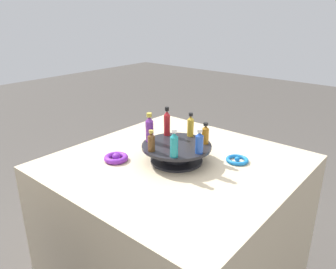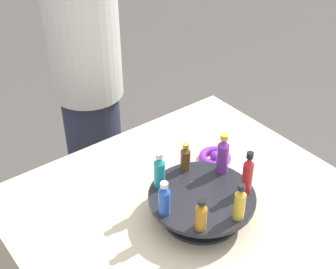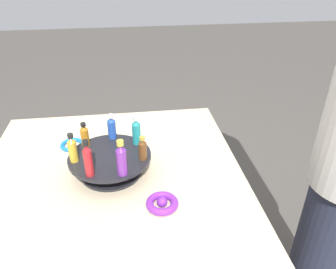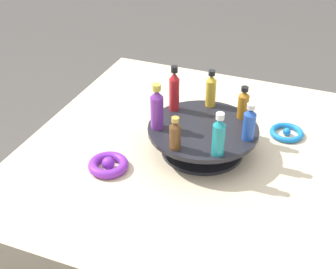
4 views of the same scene
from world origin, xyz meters
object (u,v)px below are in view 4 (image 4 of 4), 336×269
at_px(ribbon_bow_purple, 108,165).
at_px(ribbon_bow_blue, 287,133).
at_px(bottle_blue, 249,123).
at_px(bottle_gold, 211,90).
at_px(bottle_purple, 157,108).
at_px(bottle_brown, 175,134).
at_px(display_stand, 203,137).
at_px(bottle_amber, 243,104).
at_px(bottle_red, 174,90).
at_px(bottle_teal, 219,136).

bearing_deg(ribbon_bow_purple, ribbon_bow_blue, 39.07).
xyz_separation_m(bottle_blue, bottle_gold, (-0.14, 0.13, 0.00)).
height_order(bottle_purple, bottle_brown, bottle_purple).
bearing_deg(bottle_purple, display_stand, 21.36).
xyz_separation_m(bottle_purple, ribbon_bow_purple, (-0.09, -0.12, -0.13)).
bearing_deg(ribbon_bow_purple, bottle_purple, 53.56).
height_order(bottle_amber, bottle_gold, bottle_gold).
xyz_separation_m(bottle_amber, bottle_red, (-0.19, -0.03, 0.02)).
bearing_deg(bottle_amber, bottle_red, -171.50).
relative_size(display_stand, bottle_amber, 3.20).
bearing_deg(bottle_red, ribbon_bow_purple, -113.15).
bearing_deg(bottle_amber, display_stand, -132.93).
distance_m(bottle_gold, ribbon_bow_blue, 0.26).
distance_m(bottle_brown, bottle_teal, 0.11).
relative_size(bottle_blue, bottle_amber, 1.09).
height_order(display_stand, bottle_red, bottle_red).
bearing_deg(bottle_amber, ribbon_bow_blue, 32.11).
bearing_deg(bottle_red, ribbon_bow_blue, 18.47).
bearing_deg(bottle_brown, bottle_teal, 8.50).
distance_m(bottle_amber, bottle_gold, 0.11).
bearing_deg(bottle_red, bottle_gold, 34.22).
bearing_deg(bottle_teal, bottle_purple, 162.79).
height_order(bottle_blue, bottle_amber, bottle_blue).
relative_size(bottle_teal, bottle_gold, 1.05).
height_order(display_stand, ribbon_bow_blue, display_stand).
xyz_separation_m(bottle_amber, bottle_gold, (-0.10, 0.03, 0.01)).
relative_size(bottle_teal, bottle_red, 0.86).
bearing_deg(ribbon_bow_blue, bottle_blue, -114.83).
height_order(bottle_amber, ribbon_bow_purple, bottle_amber).
height_order(bottle_teal, bottle_blue, bottle_teal).
relative_size(bottle_brown, bottle_blue, 0.88).
distance_m(display_stand, ribbon_bow_purple, 0.27).
distance_m(ribbon_bow_purple, ribbon_bow_blue, 0.53).
xyz_separation_m(bottle_purple, bottle_brown, (0.08, -0.07, -0.02)).
xyz_separation_m(bottle_teal, bottle_blue, (0.05, 0.09, -0.01)).
distance_m(bottle_blue, ribbon_bow_blue, 0.23).
bearing_deg(bottle_amber, bottle_gold, 162.79).
relative_size(bottle_purple, bottle_blue, 1.26).
bearing_deg(bottle_gold, bottle_brown, -94.36).
height_order(bottle_blue, bottle_red, bottle_red).
height_order(bottle_amber, bottle_red, bottle_red).
xyz_separation_m(bottle_teal, ribbon_bow_blue, (0.14, 0.27, -0.12)).
xyz_separation_m(bottle_brown, ribbon_bow_purple, (-0.17, -0.05, -0.11)).
xyz_separation_m(bottle_purple, bottle_teal, (0.19, -0.06, -0.01)).
bearing_deg(bottle_purple, ribbon_bow_blue, 33.43).
relative_size(bottle_brown, bottle_amber, 0.96).
distance_m(bottle_amber, ribbon_bow_purple, 0.41).
xyz_separation_m(ribbon_bow_purple, ribbon_bow_blue, (0.41, 0.34, -0.00)).
relative_size(display_stand, ribbon_bow_blue, 3.06).
bearing_deg(ribbon_bow_blue, bottle_gold, -168.90).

